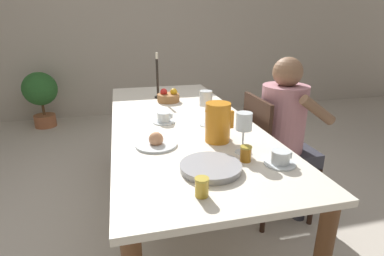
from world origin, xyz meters
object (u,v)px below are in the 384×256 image
object	(u,v)px
chair_person_side	(270,156)
teacup_across	(164,118)
potted_plant	(41,93)
bread_plate	(156,142)
wine_glass_water	(206,100)
candlestick_tall	(158,80)
wine_glass_juice	(244,124)
serving_tray	(211,167)
jam_jar_amber	(202,186)
person_seated	(286,128)
fruit_bowl	(169,97)
red_pitcher	(218,122)
jam_jar_red	(246,153)
teacup_near_person	(280,159)

from	to	relation	value
chair_person_side	teacup_across	distance (m)	0.80
potted_plant	bread_plate	bearing A→B (deg)	-67.34
bread_plate	wine_glass_water	bearing A→B (deg)	36.41
candlestick_tall	bread_plate	bearing A→B (deg)	-98.17
wine_glass_water	wine_glass_juice	world-z (taller)	wine_glass_water
wine_glass_water	serving_tray	distance (m)	0.61
serving_tray	jam_jar_amber	world-z (taller)	jam_jar_amber
person_seated	chair_person_side	bearing A→B (deg)	-108.79
jam_jar_amber	person_seated	bearing A→B (deg)	44.05
person_seated	candlestick_tall	distance (m)	1.10
wine_glass_water	teacup_across	world-z (taller)	wine_glass_water
wine_glass_juice	fruit_bowl	bearing A→B (deg)	99.76
serving_tray	chair_person_side	bearing A→B (deg)	45.00
red_pitcher	wine_glass_water	bearing A→B (deg)	87.88
wine_glass_juice	bread_plate	bearing A→B (deg)	155.09
wine_glass_water	serving_tray	world-z (taller)	wine_glass_water
serving_tray	jam_jar_amber	distance (m)	0.21
person_seated	jam_jar_amber	size ratio (longest dim) A/B	15.89
jam_jar_red	potted_plant	size ratio (longest dim) A/B	0.10
fruit_bowl	candlestick_tall	distance (m)	0.19
person_seated	serving_tray	xyz separation A→B (m)	(-0.73, -0.61, 0.10)
teacup_across	jam_jar_red	xyz separation A→B (m)	(0.28, -0.64, 0.01)
teacup_across	bread_plate	size ratio (longest dim) A/B	0.66
chair_person_side	jam_jar_red	world-z (taller)	chair_person_side
jam_jar_amber	fruit_bowl	xyz separation A→B (m)	(0.11, 1.39, -0.00)
bread_plate	jam_jar_red	distance (m)	0.47
serving_tray	red_pitcher	bearing A→B (deg)	66.99
wine_glass_juice	potted_plant	distance (m)	3.48
wine_glass_juice	teacup_near_person	bearing A→B (deg)	-54.85
wine_glass_water	red_pitcher	bearing A→B (deg)	-92.12
bread_plate	jam_jar_amber	world-z (taller)	same
wine_glass_water	jam_jar_red	world-z (taller)	wine_glass_water
jam_jar_amber	serving_tray	bearing A→B (deg)	63.72
bread_plate	fruit_bowl	distance (m)	0.91
chair_person_side	bread_plate	distance (m)	0.94
teacup_near_person	potted_plant	size ratio (longest dim) A/B	0.19
person_seated	fruit_bowl	xyz separation A→B (m)	(-0.71, 0.60, 0.12)
person_seated	wine_glass_juice	bearing A→B (deg)	-48.28
wine_glass_water	bread_plate	xyz separation A→B (m)	(-0.34, -0.25, -0.14)
chair_person_side	candlestick_tall	world-z (taller)	candlestick_tall
red_pitcher	wine_glass_juice	xyz separation A→B (m)	(0.07, -0.17, 0.04)
person_seated	jam_jar_amber	world-z (taller)	person_seated
teacup_across	wine_glass_water	bearing A→B (deg)	-25.97
chair_person_side	serving_tray	bearing A→B (deg)	-45.00
fruit_bowl	person_seated	bearing A→B (deg)	-40.43
serving_tray	person_seated	bearing A→B (deg)	39.91
fruit_bowl	potted_plant	world-z (taller)	fruit_bowl
teacup_across	serving_tray	xyz separation A→B (m)	(0.10, -0.69, -0.01)
wine_glass_juice	jam_jar_amber	world-z (taller)	wine_glass_juice
wine_glass_juice	jam_jar_red	size ratio (longest dim) A/B	2.76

